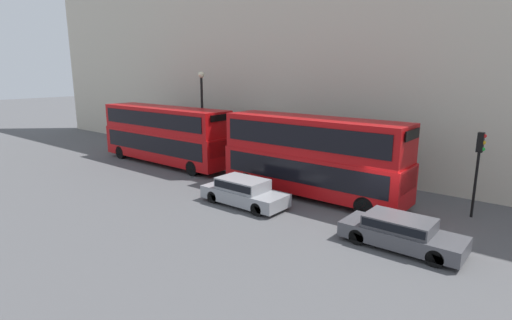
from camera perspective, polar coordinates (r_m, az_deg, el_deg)
ground_plane at (r=18.88m, az=17.89°, el=-8.93°), size 200.00×200.00×0.00m
building_facade at (r=24.43m, az=25.74°, el=16.96°), size 1.10×80.00×17.56m
bus_leading at (r=21.60m, az=8.03°, el=0.89°), size 2.59×10.39×4.33m
bus_second_in_queue at (r=29.91m, az=-12.90°, el=3.82°), size 2.59×11.47×4.17m
car_dark_sedan at (r=16.65m, az=19.98°, el=-9.56°), size 1.77×4.60×1.25m
car_hatchback at (r=20.45m, az=-1.78°, el=-4.46°), size 1.82×4.61×1.38m
traffic_light at (r=20.83m, az=29.24°, el=0.36°), size 0.30×0.36×4.03m
street_lamp at (r=29.65m, az=-7.71°, el=7.44°), size 0.44×0.44×6.67m
pedestrian at (r=24.67m, az=8.35°, el=-1.29°), size 0.36×0.36×1.85m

